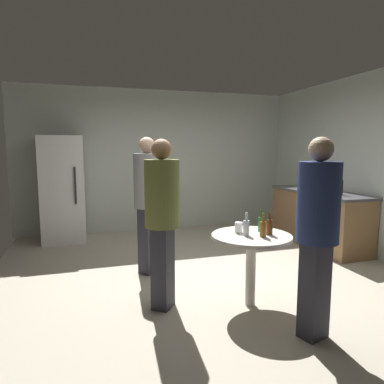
% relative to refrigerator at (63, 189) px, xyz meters
% --- Properties ---
extents(ground_plane, '(5.20, 5.20, 0.10)m').
position_rel_refrigerator_xyz_m(ground_plane, '(1.75, -2.20, -0.95)').
color(ground_plane, '#B2A893').
extents(wall_back, '(5.32, 0.06, 2.70)m').
position_rel_refrigerator_xyz_m(wall_back, '(1.75, 0.43, 0.45)').
color(wall_back, beige).
rests_on(wall_back, ground_plane).
extents(wall_side_right, '(0.06, 5.20, 2.70)m').
position_rel_refrigerator_xyz_m(wall_side_right, '(4.38, -2.20, 0.45)').
color(wall_side_right, beige).
rests_on(wall_side_right, ground_plane).
extents(refrigerator, '(0.70, 0.68, 1.80)m').
position_rel_refrigerator_xyz_m(refrigerator, '(0.00, 0.00, 0.00)').
color(refrigerator, white).
rests_on(refrigerator, ground_plane).
extents(kitchen_counter, '(0.64, 1.92, 0.90)m').
position_rel_refrigerator_xyz_m(kitchen_counter, '(4.03, -1.48, -0.45)').
color(kitchen_counter, olive).
rests_on(kitchen_counter, ground_plane).
extents(kettle, '(0.24, 0.17, 0.18)m').
position_rel_refrigerator_xyz_m(kettle, '(3.98, -1.23, 0.07)').
color(kettle, '#B2B2B7').
rests_on(kettle, kitchen_counter).
extents(wine_bottle_on_counter, '(0.08, 0.08, 0.31)m').
position_rel_refrigerator_xyz_m(wine_bottle_on_counter, '(4.01, -1.98, 0.12)').
color(wine_bottle_on_counter, '#3F141E').
rests_on(wine_bottle_on_counter, kitchen_counter).
extents(foreground_table, '(0.80, 0.80, 0.73)m').
position_rel_refrigerator_xyz_m(foreground_table, '(1.95, -3.17, -0.27)').
color(foreground_table, beige).
rests_on(foreground_table, ground_plane).
extents(beer_bottle_amber, '(0.06, 0.06, 0.23)m').
position_rel_refrigerator_xyz_m(beer_bottle_amber, '(2.02, -3.27, -0.08)').
color(beer_bottle_amber, '#8C5919').
rests_on(beer_bottle_amber, foreground_table).
extents(beer_bottle_brown, '(0.06, 0.06, 0.23)m').
position_rel_refrigerator_xyz_m(beer_bottle_brown, '(2.12, -3.22, -0.08)').
color(beer_bottle_brown, '#593314').
rests_on(beer_bottle_brown, foreground_table).
extents(beer_bottle_green, '(0.06, 0.06, 0.23)m').
position_rel_refrigerator_xyz_m(beer_bottle_green, '(2.11, -3.07, -0.08)').
color(beer_bottle_green, '#26662D').
rests_on(beer_bottle_green, foreground_table).
extents(beer_bottle_clear, '(0.06, 0.06, 0.23)m').
position_rel_refrigerator_xyz_m(beer_bottle_clear, '(1.89, -3.18, -0.08)').
color(beer_bottle_clear, silver).
rests_on(beer_bottle_clear, foreground_table).
extents(plastic_cup_white, '(0.08, 0.08, 0.11)m').
position_rel_refrigerator_xyz_m(plastic_cup_white, '(1.86, -3.06, -0.11)').
color(plastic_cup_white, white).
rests_on(plastic_cup_white, foreground_table).
extents(person_in_navy_shirt, '(0.42, 0.42, 1.68)m').
position_rel_refrigerator_xyz_m(person_in_navy_shirt, '(2.19, -3.86, 0.08)').
color(person_in_navy_shirt, '#2D2D38').
rests_on(person_in_navy_shirt, ground_plane).
extents(person_in_olive_shirt, '(0.48, 0.48, 1.68)m').
position_rel_refrigerator_xyz_m(person_in_olive_shirt, '(1.09, -2.95, 0.08)').
color(person_in_olive_shirt, '#2D2D38').
rests_on(person_in_olive_shirt, ground_plane).
extents(person_in_gray_shirt, '(0.48, 0.48, 1.73)m').
position_rel_refrigerator_xyz_m(person_in_gray_shirt, '(1.12, -1.96, 0.11)').
color(person_in_gray_shirt, '#2D2D38').
rests_on(person_in_gray_shirt, ground_plane).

